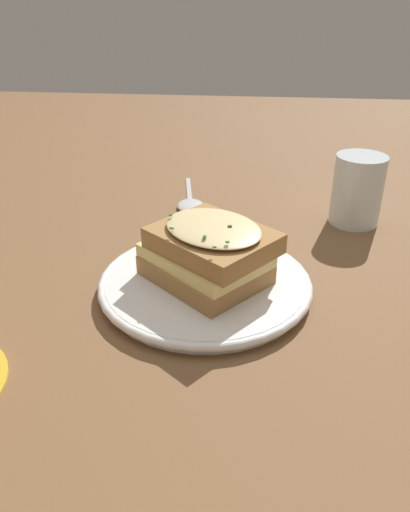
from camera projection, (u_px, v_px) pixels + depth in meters
The scene contains 5 objects.
ground_plane at pixel (213, 291), 0.61m from camera, with size 2.40×2.40×0.00m, color brown.
dinner_plate at pixel (205, 284), 0.61m from camera, with size 0.26×0.26×0.02m.
sandwich at pixel (207, 253), 0.59m from camera, with size 0.17×0.17×0.08m.
water_glass at pixel (357, 190), 0.76m from camera, with size 0.08×0.08×0.11m, color silver.
spoon at pixel (190, 204), 0.84m from camera, with size 0.18×0.05×0.01m.
Camera 1 is at (-0.51, -0.04, 0.33)m, focal length 35.00 mm.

